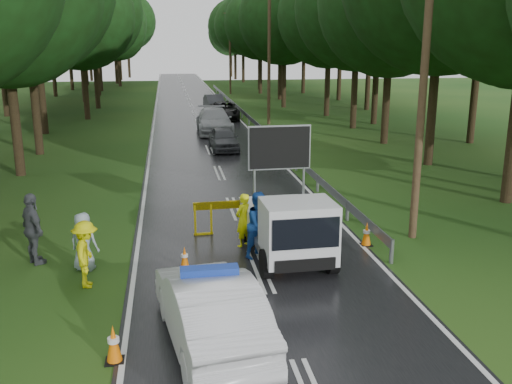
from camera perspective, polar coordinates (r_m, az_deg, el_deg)
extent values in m
plane|color=#164112|center=(15.49, 0.43, -7.92)|extent=(160.00, 160.00, 0.00)
cube|color=black|center=(44.57, -5.83, 6.99)|extent=(7.00, 140.00, 0.02)
cylinder|color=gray|center=(16.33, 13.42, -5.81)|extent=(0.12, 0.12, 0.70)
cube|color=gray|center=(44.85, -1.08, 7.81)|extent=(0.05, 60.00, 0.30)
cylinder|color=#452E20|center=(17.80, 16.45, 11.03)|extent=(0.24, 0.24, 10.00)
cylinder|color=#452E20|center=(42.78, 1.32, 13.45)|extent=(0.24, 0.24, 10.00)
cylinder|color=#452E20|center=(68.53, -2.62, 13.93)|extent=(0.24, 0.24, 10.00)
cube|color=#452E20|center=(68.60, -2.66, 17.44)|extent=(1.40, 0.08, 0.08)
imported|color=silver|center=(11.71, -4.60, -11.69)|extent=(2.30, 4.84, 1.53)
cube|color=#1938A5|center=(11.36, -4.68, -7.88)|extent=(1.18, 0.49, 0.15)
cube|color=gray|center=(16.79, 2.72, -4.23)|extent=(2.00, 3.99, 0.23)
cube|color=white|center=(17.54, 2.03, -2.10)|extent=(2.04, 2.31, 0.51)
cube|color=white|center=(15.04, 4.23, -3.92)|extent=(1.92, 1.56, 1.59)
cube|color=black|center=(14.27, 5.03, -4.17)|extent=(1.73, 0.09, 0.80)
cube|color=black|center=(16.69, 2.37, 4.46)|extent=(1.78, 0.17, 1.22)
cylinder|color=black|center=(14.94, 1.03, -7.18)|extent=(0.29, 0.79, 0.79)
cylinder|color=black|center=(15.38, 7.58, -6.66)|extent=(0.29, 0.79, 0.79)
cylinder|color=black|center=(17.70, -0.94, -3.62)|extent=(0.29, 0.79, 0.79)
cylinder|color=black|center=(18.07, 4.64, -3.28)|extent=(0.29, 0.79, 0.79)
cube|color=yellow|center=(18.15, -6.11, -2.85)|extent=(0.06, 0.06, 1.02)
cube|color=yellow|center=(18.20, -4.50, -2.76)|extent=(0.06, 0.06, 1.02)
cube|color=yellow|center=(18.44, 0.24, -2.48)|extent=(0.06, 0.06, 1.02)
cube|color=yellow|center=(18.54, 1.79, -2.38)|extent=(0.06, 0.06, 1.02)
cube|color=#F2CC00|center=(18.17, -2.13, -1.23)|extent=(2.66, 0.18, 0.26)
imported|color=#F2FB0D|center=(17.04, -1.28, -2.85)|extent=(0.71, 0.69, 1.64)
imported|color=#1A4BA9|center=(16.19, 0.39, -3.29)|extent=(1.18, 1.15, 1.92)
imported|color=#D3D20B|center=(14.89, -16.63, -5.98)|extent=(0.68, 1.13, 1.72)
imported|color=#46494E|center=(16.81, -21.41, -3.47)|extent=(1.07, 1.26, 2.02)
imported|color=#8B9DA7|center=(16.00, -16.84, -4.77)|extent=(0.92, 0.78, 1.60)
imported|color=#3E4146|center=(32.63, -3.26, 5.34)|extent=(1.59, 3.84, 1.30)
imported|color=#A4A6AC|center=(38.91, -4.20, 7.11)|extent=(2.36, 5.69, 1.64)
imported|color=black|center=(45.97, -3.23, 8.13)|extent=(2.49, 5.06, 1.38)
imported|color=#3F4147|center=(52.08, -4.18, 8.91)|extent=(1.83, 4.37, 1.40)
cube|color=black|center=(11.79, -13.94, -16.06)|extent=(0.37, 0.37, 0.03)
cone|color=orange|center=(11.61, -14.06, -14.44)|extent=(0.30, 0.30, 0.75)
cube|color=black|center=(15.57, 2.26, -7.76)|extent=(0.33, 0.33, 0.03)
cone|color=orange|center=(15.44, 2.28, -6.58)|extent=(0.27, 0.27, 0.68)
cube|color=black|center=(18.03, 3.56, -4.57)|extent=(0.38, 0.38, 0.03)
cone|color=orange|center=(17.90, 3.58, -3.35)|extent=(0.32, 0.32, 0.79)
cube|color=black|center=(15.78, -7.12, -7.56)|extent=(0.30, 0.30, 0.03)
cone|color=orange|center=(15.67, -7.15, -6.50)|extent=(0.25, 0.25, 0.62)
cube|color=black|center=(17.69, 10.94, -5.21)|extent=(0.35, 0.35, 0.03)
cone|color=orange|center=(17.57, 11.00, -4.10)|extent=(0.29, 0.29, 0.71)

